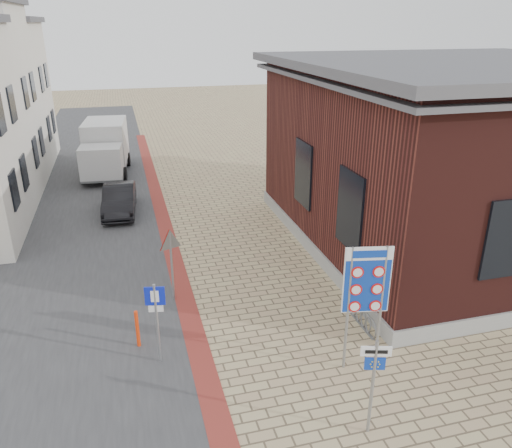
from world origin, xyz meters
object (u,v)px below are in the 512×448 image
box_truck (105,148)px  essen_sign (374,373)px  sedan (119,199)px  bollard (137,329)px  parking_sign (156,311)px  border_sign (367,282)px

box_truck → essen_sign: size_ratio=2.48×
sedan → bollard: bearing=-84.5°
parking_sign → sedan: bearing=105.2°
parking_sign → box_truck: bearing=105.6°
box_truck → sedan: bearing=-79.8°
essen_sign → parking_sign: (-4.01, 3.50, 0.00)m
bollard → parking_sign: bearing=-58.5°
sedan → essen_sign: bearing=-68.1°
sedan → bollard: 10.50m
box_truck → border_sign: size_ratio=1.71×
sedan → box_truck: bearing=99.0°
essen_sign → bollard: (-4.50, 4.30, -0.95)m
essen_sign → parking_sign: bearing=155.1°
bollard → sedan: bearing=91.5°
box_truck → border_sign: border_sign is taller
box_truck → parking_sign: 18.01m
border_sign → parking_sign: (-4.79, 1.50, -0.89)m
box_truck → parking_sign: size_ratio=2.54×
sedan → parking_sign: bearing=-82.1°
essen_sign → bollard: essen_sign is taller
bollard → border_sign: bearing=-23.5°
border_sign → bollard: (-5.28, 2.30, -1.85)m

